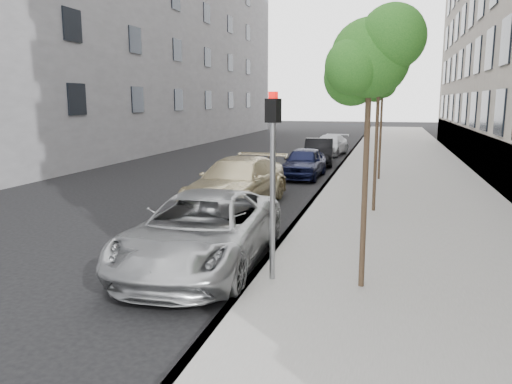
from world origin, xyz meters
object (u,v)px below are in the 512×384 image
at_px(tree_near, 372,58).
at_px(sedan_black, 319,152).
at_px(minivan, 202,231).
at_px(suv, 237,182).
at_px(tree_mid, 380,72).
at_px(signal_pole, 273,165).
at_px(sedan_blue, 304,163).
at_px(tree_far, 383,85).
at_px(sedan_rear, 330,145).

relative_size(tree_near, sedan_black, 1.13).
height_order(minivan, suv, suv).
relative_size(tree_mid, signal_pole, 1.43).
distance_m(minivan, sedan_blue, 12.69).
bearing_deg(tree_mid, tree_far, 90.00).
distance_m(tree_near, signal_pole, 2.48).
bearing_deg(sedan_rear, tree_far, -64.50).
height_order(tree_near, signal_pole, tree_near).
relative_size(signal_pole, suv, 0.64).
distance_m(tree_mid, minivan, 7.54).
height_order(signal_pole, suv, signal_pole).
relative_size(tree_near, suv, 0.89).
relative_size(minivan, suv, 1.01).
relative_size(tree_mid, sedan_black, 1.16).
relative_size(tree_near, tree_mid, 0.98).
bearing_deg(tree_near, tree_mid, 90.00).
distance_m(tree_far, suv, 8.35).
bearing_deg(tree_near, sedan_black, 100.31).
xyz_separation_m(suv, sedan_blue, (1.09, 6.67, -0.10)).
bearing_deg(signal_pole, tree_far, 103.05).
bearing_deg(minivan, suv, 98.15).
bearing_deg(tree_far, tree_near, -90.00).
height_order(tree_mid, sedan_blue, tree_mid).
bearing_deg(sedan_blue, suv, -97.68).
relative_size(signal_pole, sedan_blue, 0.85).
height_order(sedan_black, sedan_rear, sedan_black).
bearing_deg(sedan_blue, minivan, -88.40).
distance_m(sedan_black, sedan_rear, 4.94).
xyz_separation_m(tree_mid, minivan, (-3.33, -5.79, -3.49)).
bearing_deg(sedan_black, sedan_blue, -95.72).
distance_m(tree_near, sedan_blue, 14.22).
xyz_separation_m(tree_near, signal_pole, (-1.66, -0.04, -1.84)).
xyz_separation_m(signal_pole, minivan, (-1.67, 0.75, -1.51)).
relative_size(sedan_blue, sedan_rear, 0.91).
distance_m(tree_far, sedan_blue, 4.77).
xyz_separation_m(sedan_blue, sedan_rear, (-0.00, 9.83, -0.04)).
distance_m(sedan_blue, sedan_rear, 9.83).
xyz_separation_m(tree_far, signal_pole, (-1.66, -13.04, -1.81)).
distance_m(signal_pole, suv, 7.46).
xyz_separation_m(tree_mid, sedan_rear, (-3.33, 16.73, -3.60)).
xyz_separation_m(signal_pole, suv, (-2.76, 6.77, -1.49)).
bearing_deg(suv, tree_mid, 2.32).
height_order(minivan, sedan_blue, minivan).
bearing_deg(suv, tree_near, -51.49).
height_order(tree_near, sedan_black, tree_near).
relative_size(signal_pole, minivan, 0.63).
bearing_deg(sedan_blue, tree_mid, -62.65).
height_order(tree_near, tree_far, tree_near).
xyz_separation_m(sedan_blue, sedan_black, (-0.00, 4.89, 0.02)).
height_order(minivan, sedan_black, minivan).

